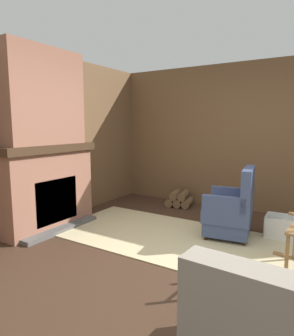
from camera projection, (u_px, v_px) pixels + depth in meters
ground_plane at (189, 265)px, 3.27m from camera, size 14.00×14.00×0.00m
wood_panel_wall_left at (33, 140)px, 4.39m from camera, size 0.06×5.56×2.58m
wood_panel_wall_back at (251, 137)px, 5.17m from camera, size 5.56×0.09×2.58m
fireplace_hearth at (47, 187)px, 4.36m from camera, size 0.64×1.52×1.23m
chimney_breast at (42, 97)px, 4.18m from camera, size 0.38×1.25×1.33m
area_rug at (181, 239)px, 3.97m from camera, size 3.51×1.60×0.01m
armchair at (232, 211)px, 4.05m from camera, size 0.70×0.77×0.96m
firewood_stack at (179, 199)px, 5.63m from camera, size 0.53×0.50×0.28m
laundry_basket at (284, 227)px, 4.01m from camera, size 0.49×0.35×0.30m
oil_lamp_vase at (14, 139)px, 3.91m from camera, size 0.12×0.12×0.26m
storage_case at (63, 139)px, 4.61m from camera, size 0.13×0.25×0.12m
decorative_plate_on_mantel at (41, 136)px, 4.28m from camera, size 0.07×0.25×0.25m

